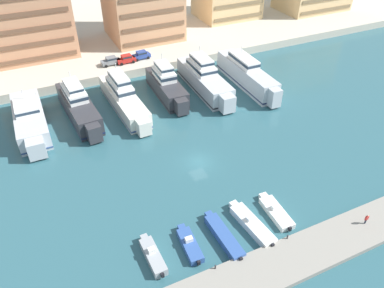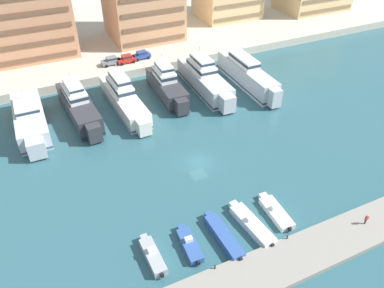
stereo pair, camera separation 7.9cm
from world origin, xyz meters
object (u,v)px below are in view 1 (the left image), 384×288
at_px(yacht_charcoal_left, 78,106).
at_px(car_grey_far_left, 111,61).
at_px(yacht_charcoal_center_left, 166,85).
at_px(pedestrian_near_edge, 367,218).
at_px(yacht_silver_center, 204,79).
at_px(motorboat_white_center, 276,212).
at_px(yacht_silver_center_right, 247,74).
at_px(motorboat_grey_far_left, 153,256).
at_px(motorboat_blue_left, 190,244).
at_px(yacht_ivory_mid_left, 123,97).
at_px(car_red_left, 126,59).
at_px(motorboat_white_center_left, 252,224).
at_px(car_blue_mid_left, 141,55).
at_px(motorboat_blue_mid_left, 224,236).
at_px(yacht_silver_far_left, 30,119).

distance_m(yacht_charcoal_left, car_grey_far_left, 18.15).
bearing_deg(yacht_charcoal_center_left, pedestrian_near_edge, -76.77).
bearing_deg(yacht_silver_center, motorboat_white_center, -101.17).
relative_size(yacht_silver_center_right, motorboat_grey_far_left, 3.42).
bearing_deg(yacht_charcoal_left, motorboat_grey_far_left, -87.99).
height_order(motorboat_blue_left, motorboat_white_center, motorboat_blue_left).
bearing_deg(yacht_ivory_mid_left, car_red_left, 70.82).
bearing_deg(yacht_charcoal_left, pedestrian_near_edge, -56.85).
height_order(yacht_silver_center_right, motorboat_grey_far_left, yacht_silver_center_right).
distance_m(motorboat_white_center_left, car_blue_mid_left, 50.74).
bearing_deg(motorboat_blue_left, motorboat_white_center, -0.05).
bearing_deg(motorboat_blue_mid_left, motorboat_white_center_left, 2.04).
bearing_deg(car_blue_mid_left, motorboat_blue_left, -102.72).
height_order(motorboat_blue_left, motorboat_blue_mid_left, motorboat_blue_left).
bearing_deg(car_blue_mid_left, car_grey_far_left, -178.89).
distance_m(motorboat_white_center, pedestrian_near_edge, 11.09).
bearing_deg(car_grey_far_left, car_blue_mid_left, 1.11).
distance_m(yacht_ivory_mid_left, motorboat_blue_mid_left, 35.16).
height_order(yacht_silver_far_left, car_blue_mid_left, yacht_silver_far_left).
distance_m(yacht_silver_far_left, car_grey_far_left, 24.16).
height_order(yacht_silver_far_left, yacht_charcoal_center_left, yacht_charcoal_center_left).
relative_size(yacht_charcoal_left, pedestrian_near_edge, 12.49).
relative_size(motorboat_white_center, car_blue_mid_left, 1.64).
relative_size(yacht_charcoal_center_left, car_grey_far_left, 4.01).
relative_size(motorboat_blue_mid_left, pedestrian_near_edge, 5.33).
height_order(yacht_charcoal_left, motorboat_white_center, yacht_charcoal_left).
bearing_deg(yacht_silver_far_left, pedestrian_near_edge, -49.16).
relative_size(yacht_charcoal_center_left, motorboat_blue_mid_left, 2.05).
distance_m(yacht_silver_center_right, car_red_left, 26.53).
distance_m(yacht_ivory_mid_left, car_grey_far_left, 15.69).
height_order(motorboat_blue_mid_left, motorboat_white_center_left, motorboat_white_center_left).
distance_m(motorboat_grey_far_left, car_red_left, 50.73).
bearing_deg(car_grey_far_left, motorboat_grey_far_left, -100.18).
distance_m(yacht_ivory_mid_left, pedestrian_near_edge, 45.15).
distance_m(yacht_silver_far_left, motorboat_blue_left, 37.31).
bearing_deg(car_red_left, motorboat_grey_far_left, -103.96).
height_order(yacht_silver_center_right, car_grey_far_left, yacht_silver_center_right).
bearing_deg(car_grey_far_left, motorboat_white_center_left, -85.39).
distance_m(yacht_silver_center_right, car_blue_mid_left, 24.26).
bearing_deg(motorboat_white_center, car_grey_far_left, 99.24).
relative_size(yacht_silver_center_right, motorboat_blue_mid_left, 2.61).
relative_size(motorboat_blue_mid_left, motorboat_white_center, 1.19).
xyz_separation_m(motorboat_blue_left, motorboat_white_center_left, (8.42, -0.53, 0.06)).
bearing_deg(car_red_left, pedestrian_near_edge, -76.30).
relative_size(yacht_silver_far_left, yacht_charcoal_center_left, 1.14).
height_order(yacht_silver_center, car_red_left, yacht_silver_center).
distance_m(motorboat_white_center, car_blue_mid_left, 50.17).
bearing_deg(yacht_silver_far_left, car_red_left, 34.49).
bearing_deg(yacht_charcoal_left, motorboat_blue_left, -80.58).
bearing_deg(yacht_silver_center, yacht_silver_center_right, -12.07).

